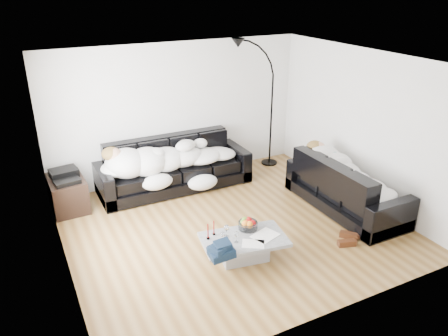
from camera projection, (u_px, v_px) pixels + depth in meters
name	position (u px, v px, depth m)	size (l,w,h in m)	color
ground	(232.00, 226.00, 6.96)	(5.00, 5.00, 0.00)	brown
wall_back	(178.00, 112.00, 8.28)	(5.00, 0.02, 2.60)	silver
wall_left	(55.00, 183.00, 5.40)	(0.02, 4.50, 2.60)	silver
wall_right	(362.00, 127.00, 7.47)	(0.02, 4.50, 2.60)	silver
ceiling	(234.00, 61.00, 5.91)	(5.00, 5.00, 0.00)	white
sofa_back	(174.00, 165.00, 8.08)	(2.80, 0.97, 0.92)	black
sofa_right	(347.00, 185.00, 7.33)	(2.20, 0.94, 0.89)	black
sleeper_back	(175.00, 156.00, 7.96)	(2.37, 0.82, 0.47)	white
sleeper_right	(348.00, 174.00, 7.25)	(1.89, 0.80, 0.46)	white
teal_cushion	(320.00, 157.00, 7.76)	(0.36, 0.30, 0.20)	#0F6F64
coffee_table	(244.00, 248.00, 6.10)	(1.16, 0.68, 0.34)	#939699
fruit_bowl	(248.00, 223.00, 6.22)	(0.28, 0.28, 0.17)	white
wine_glass_a	(227.00, 231.00, 6.02)	(0.08, 0.08, 0.18)	white
wine_glass_b	(223.00, 237.00, 5.91)	(0.07, 0.07, 0.16)	white
wine_glass_c	(236.00, 237.00, 5.90)	(0.07, 0.07, 0.16)	white
candle_left	(208.00, 232.00, 5.96)	(0.04, 0.04, 0.23)	maroon
candle_right	(214.00, 228.00, 6.06)	(0.04, 0.04, 0.22)	maroon
newspaper_a	(265.00, 235.00, 6.07)	(0.36, 0.27, 0.01)	silver
newspaper_b	(253.00, 244.00, 5.89)	(0.30, 0.21, 0.01)	silver
navy_jacket	(222.00, 246.00, 5.56)	(0.34, 0.28, 0.17)	black
shoes	(348.00, 239.00, 6.52)	(0.45, 0.33, 0.10)	#472311
av_cabinet	(68.00, 194.00, 7.40)	(0.56, 0.82, 0.56)	black
stereo	(65.00, 175.00, 7.26)	(0.44, 0.34, 0.13)	black
floor_lamp	(272.00, 111.00, 8.87)	(0.84, 0.34, 2.31)	black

